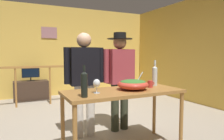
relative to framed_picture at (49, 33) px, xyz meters
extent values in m
plane|color=#9E9384|center=(0.24, -3.03, -1.89)|extent=(8.04, 8.04, 0.00)
cube|color=gold|center=(0.24, 0.06, -0.54)|extent=(6.00, 0.10, 2.69)
cube|color=gold|center=(3.24, -2.11, -0.54)|extent=(0.10, 4.64, 2.69)
cube|color=#98686E|center=(0.00, 0.00, 0.00)|extent=(0.45, 0.03, 0.33)
cylinder|color=#9E6B33|center=(-0.95, -1.05, -1.43)|extent=(0.04, 0.04, 0.92)
cylinder|color=#9E6B33|center=(-0.17, -1.05, -1.43)|extent=(0.04, 0.04, 0.92)
cylinder|color=#9E6B33|center=(0.61, -1.05, -1.43)|extent=(0.04, 0.04, 0.92)
cube|color=#9E6B33|center=(-0.95, -1.05, -0.94)|extent=(3.20, 0.07, 0.05)
cube|color=#9E6B33|center=(0.61, -1.05, -1.38)|extent=(0.10, 0.10, 1.02)
cube|color=#38281E|center=(-0.57, -0.29, -1.63)|extent=(0.90, 0.40, 0.52)
cube|color=black|center=(-0.57, -0.29, -1.36)|extent=(0.20, 0.12, 0.02)
cylinder|color=black|center=(-0.57, -0.29, -1.31)|extent=(0.03, 0.03, 0.08)
cube|color=black|center=(-0.57, -0.32, -1.14)|extent=(0.45, 0.06, 0.25)
cube|color=black|center=(-0.57, -0.35, -1.14)|extent=(0.42, 0.01, 0.23)
cube|color=#9E6B33|center=(0.27, -4.03, -1.11)|extent=(1.51, 0.65, 0.04)
cylinder|color=#9E6B33|center=(0.99, -4.31, -1.51)|extent=(0.05, 0.05, 0.75)
cylinder|color=#9E6B33|center=(-0.45, -3.74, -1.51)|extent=(0.05, 0.05, 0.75)
cylinder|color=#9E6B33|center=(0.99, -3.74, -1.51)|extent=(0.05, 0.05, 0.75)
ellipsoid|color=#CC3D2D|center=(0.40, -4.05, -1.03)|extent=(0.40, 0.40, 0.13)
ellipsoid|color=#38702D|center=(0.40, -4.05, -0.99)|extent=(0.33, 0.33, 0.06)
cylinder|color=silver|center=(0.48, -4.05, -0.97)|extent=(0.15, 0.01, 0.20)
cylinder|color=silver|center=(-0.11, -4.07, -1.09)|extent=(0.08, 0.08, 0.01)
cylinder|color=silver|center=(-0.11, -4.07, -1.05)|extent=(0.01, 0.01, 0.07)
ellipsoid|color=silver|center=(-0.11, -4.07, -0.97)|extent=(0.09, 0.09, 0.10)
cylinder|color=black|center=(-0.31, -4.22, -0.97)|extent=(0.07, 0.07, 0.25)
cone|color=black|center=(-0.31, -4.22, -0.83)|extent=(0.07, 0.07, 0.03)
cylinder|color=black|center=(-0.31, -4.22, -0.78)|extent=(0.03, 0.03, 0.06)
cylinder|color=silver|center=(0.87, -3.89, -0.96)|extent=(0.07, 0.07, 0.26)
cone|color=silver|center=(0.87, -3.89, -0.82)|extent=(0.07, 0.07, 0.03)
cylinder|color=silver|center=(0.87, -3.89, -0.76)|extent=(0.03, 0.03, 0.08)
cylinder|color=#B7332D|center=(0.70, -4.01, -1.04)|extent=(0.07, 0.07, 0.10)
torus|color=#B7332D|center=(0.75, -4.01, -1.04)|extent=(0.05, 0.01, 0.05)
cylinder|color=beige|center=(0.06, -3.37, -1.49)|extent=(0.13, 0.13, 0.79)
cylinder|color=beige|center=(-0.12, -3.36, -1.49)|extent=(0.13, 0.13, 0.79)
cube|color=black|center=(-0.03, -3.36, -0.81)|extent=(0.43, 0.25, 0.56)
cylinder|color=black|center=(0.23, -3.38, -0.80)|extent=(0.09, 0.09, 0.53)
cylinder|color=black|center=(-0.29, -3.34, -0.80)|extent=(0.09, 0.09, 0.53)
sphere|color=#D8A884|center=(-0.03, -3.36, -0.43)|extent=(0.22, 0.22, 0.22)
cylinder|color=#2D3323|center=(0.66, -3.36, -1.50)|extent=(0.13, 0.13, 0.78)
cylinder|color=#2D3323|center=(0.48, -3.37, -1.50)|extent=(0.13, 0.13, 0.78)
cube|color=#9E3842|center=(0.57, -3.36, -0.83)|extent=(0.42, 0.25, 0.55)
cylinder|color=#9E3842|center=(0.82, -3.34, -0.82)|extent=(0.09, 0.09, 0.52)
cylinder|color=#9E3842|center=(0.32, -3.38, -0.82)|extent=(0.09, 0.09, 0.52)
sphere|color=tan|center=(0.57, -3.36, -0.45)|extent=(0.21, 0.21, 0.21)
cylinder|color=black|center=(0.57, -3.36, -0.39)|extent=(0.40, 0.40, 0.01)
cylinder|color=black|center=(0.57, -3.36, -0.34)|extent=(0.20, 0.20, 0.10)
camera|label=1|loc=(-0.98, -6.28, -0.63)|focal=32.74mm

